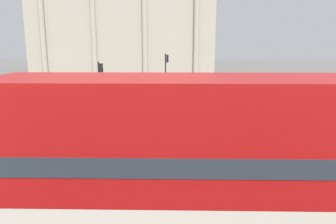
% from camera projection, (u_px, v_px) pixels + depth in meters
% --- Properties ---
extents(double_decker_bus, '(10.93, 2.70, 4.22)m').
position_uv_depth(double_decker_bus, '(221.00, 154.00, 7.94)').
color(double_decker_bus, black).
rests_on(double_decker_bus, ground_plane).
extents(plaza_building_left, '(31.70, 14.19, 16.70)m').
position_uv_depth(plaza_building_left, '(125.00, 24.00, 58.99)').
color(plaza_building_left, '#B2A893').
rests_on(plaza_building_left, ground_plane).
extents(traffic_light_near, '(0.42, 0.24, 3.25)m').
position_uv_depth(traffic_light_near, '(241.00, 111.00, 14.10)').
color(traffic_light_near, black).
rests_on(traffic_light_near, ground_plane).
extents(traffic_light_mid, '(0.42, 0.24, 3.72)m').
position_uv_depth(traffic_light_mid, '(100.00, 81.00, 22.49)').
color(traffic_light_mid, black).
rests_on(traffic_light_mid, ground_plane).
extents(traffic_light_far, '(0.42, 0.24, 4.00)m').
position_uv_depth(traffic_light_far, '(166.00, 69.00, 30.62)').
color(traffic_light_far, black).
rests_on(traffic_light_far, ground_plane).
extents(pedestrian_white, '(0.32, 0.32, 1.62)m').
position_uv_depth(pedestrian_white, '(195.00, 113.00, 19.29)').
color(pedestrian_white, '#282B33').
rests_on(pedestrian_white, ground_plane).
extents(pedestrian_blue, '(0.32, 0.32, 1.68)m').
position_uv_depth(pedestrian_blue, '(28.00, 128.00, 15.87)').
color(pedestrian_blue, '#282B33').
rests_on(pedestrian_blue, ground_plane).
extents(pedestrian_grey, '(0.32, 0.32, 1.81)m').
position_uv_depth(pedestrian_grey, '(327.00, 103.00, 21.80)').
color(pedestrian_grey, '#282B33').
rests_on(pedestrian_grey, ground_plane).
extents(pedestrian_olive, '(0.32, 0.32, 1.79)m').
position_uv_depth(pedestrian_olive, '(331.00, 137.00, 14.01)').
color(pedestrian_olive, '#282B33').
rests_on(pedestrian_olive, ground_plane).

